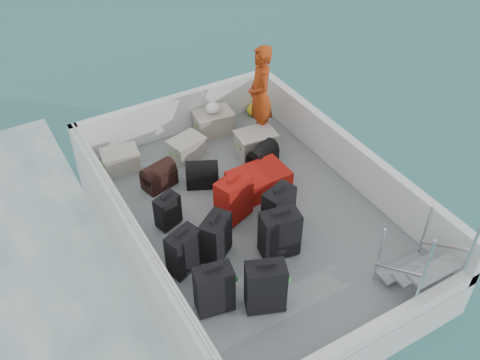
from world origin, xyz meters
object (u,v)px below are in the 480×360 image
object	(u,v)px
suitcase_5	(234,199)
suitcase_7	(278,208)
suitcase_0	(214,290)
suitcase_8	(259,181)
suitcase_1	(184,252)
suitcase_2	(168,212)
passenger	(260,95)
suitcase_6	(280,234)
suitcase_4	(216,238)
suitcase_3	(265,288)
crate_3	(256,143)
crate_2	(213,123)
crate_0	(121,161)
crate_1	(187,149)

from	to	relation	value
suitcase_5	suitcase_7	bearing A→B (deg)	-63.30
suitcase_0	suitcase_8	world-z (taller)	suitcase_0
suitcase_1	suitcase_7	world-z (taller)	suitcase_1
suitcase_2	passenger	distance (m)	2.55
suitcase_1	suitcase_6	bearing A→B (deg)	-36.61
suitcase_4	passenger	distance (m)	2.80
suitcase_2	suitcase_8	size ratio (longest dim) A/B	0.58
suitcase_3	crate_3	xyz separation A→B (m)	(1.52, 2.69, -0.18)
suitcase_6	crate_2	distance (m)	2.97
crate_2	suitcase_5	bearing A→B (deg)	-110.45
suitcase_1	suitcase_3	xyz separation A→B (m)	(0.57, -1.01, 0.04)
suitcase_0	crate_3	size ratio (longest dim) A/B	1.16
suitcase_2	suitcase_8	distance (m)	1.48
suitcase_2	suitcase_6	distance (m)	1.60
suitcase_7	suitcase_3	bearing A→B (deg)	-147.03
suitcase_8	crate_0	xyz separation A→B (m)	(-1.60, 1.52, -0.01)
suitcase_1	suitcase_3	size ratio (longest dim) A/B	0.90
suitcase_3	suitcase_8	xyz separation A→B (m)	(1.06, 1.86, -0.19)
suitcase_0	crate_1	world-z (taller)	suitcase_0
suitcase_8	crate_2	distance (m)	1.70
suitcase_1	passenger	size ratio (longest dim) A/B	0.38
suitcase_0	suitcase_8	size ratio (longest dim) A/B	0.80
suitcase_3	suitcase_7	world-z (taller)	suitcase_3
suitcase_1	suitcase_5	xyz separation A→B (m)	(1.02, 0.52, 0.03)
suitcase_0	suitcase_6	size ratio (longest dim) A/B	1.00
suitcase_1	suitcase_3	bearing A→B (deg)	-80.36
suitcase_0	suitcase_5	distance (m)	1.59
suitcase_7	crate_2	xyz separation A→B (m)	(0.30, 2.46, -0.13)
suitcase_7	crate_3	size ratio (longest dim) A/B	1.06
crate_3	crate_1	bearing A→B (deg)	155.41
suitcase_2	crate_1	bearing A→B (deg)	35.57
crate_1	crate_3	xyz separation A→B (m)	(1.02, -0.47, 0.02)
suitcase_0	crate_1	distance (m)	3.07
suitcase_5	suitcase_8	bearing A→B (deg)	8.73
crate_0	crate_1	world-z (taller)	crate_0
suitcase_4	suitcase_8	bearing A→B (deg)	1.12
suitcase_2	suitcase_3	xyz separation A→B (m)	(0.41, -1.86, 0.11)
crate_1	suitcase_1	bearing A→B (deg)	-116.47
suitcase_2	suitcase_0	bearing A→B (deg)	-113.66
crate_0	crate_2	distance (m)	1.75
suitcase_0	suitcase_7	distance (m)	1.65
suitcase_7	crate_1	size ratio (longest dim) A/B	1.23
crate_3	passenger	xyz separation A→B (m)	(0.27, 0.33, 0.66)
suitcase_6	crate_2	bearing A→B (deg)	89.27
suitcase_4	crate_3	bearing A→B (deg)	11.26
suitcase_6	suitcase_7	bearing A→B (deg)	68.61
suitcase_4	suitcase_6	distance (m)	0.83
suitcase_0	suitcase_2	world-z (taller)	suitcase_0
suitcase_3	passenger	world-z (taller)	passenger
suitcase_5	crate_1	bearing A→B (deg)	68.90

